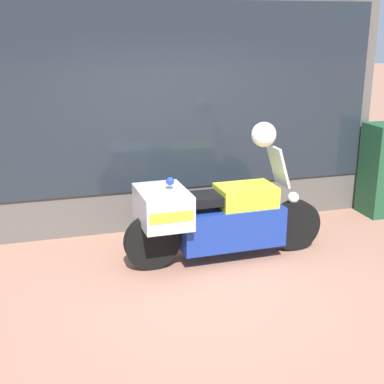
# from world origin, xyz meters

# --- Properties ---
(ground_plane) EXTENTS (60.00, 60.00, 0.00)m
(ground_plane) POSITION_xyz_m (0.00, 0.00, 0.00)
(ground_plane) COLOR #9E6B56
(shop_building) EXTENTS (6.00, 0.55, 3.36)m
(shop_building) POSITION_xyz_m (-0.36, 2.00, 1.69)
(shop_building) COLOR #56514C
(shop_building) RESTS_ON ground
(window_display) EXTENTS (4.80, 0.30, 1.85)m
(window_display) POSITION_xyz_m (0.30, 2.03, 0.45)
(window_display) COLOR slate
(window_display) RESTS_ON ground
(paramedic_motorcycle) EXTENTS (2.39, 0.76, 1.30)m
(paramedic_motorcycle) POSITION_xyz_m (0.27, 0.64, 0.53)
(paramedic_motorcycle) COLOR black
(paramedic_motorcycle) RESTS_ON ground
(white_helmet) EXTENTS (0.28, 0.28, 0.28)m
(white_helmet) POSITION_xyz_m (0.86, 0.65, 1.44)
(white_helmet) COLOR white
(white_helmet) RESTS_ON paramedic_motorcycle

